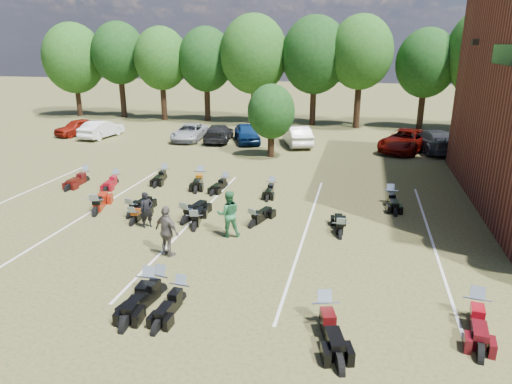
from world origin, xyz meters
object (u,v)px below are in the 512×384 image
(car_0, at_px, (78,127))
(motorcycle_7, at_px, (96,214))
(person_grey, at_px, (167,231))
(car_4, at_px, (247,133))
(person_black, at_px, (147,210))
(motorcycle_3, at_px, (181,302))
(person_green, at_px, (229,214))
(motorcycle_14, at_px, (86,182))

(car_0, height_order, motorcycle_7, car_0)
(person_grey, bearing_deg, car_4, -60.34)
(car_4, xyz_separation_m, person_black, (0.18, -17.90, 0.05))
(person_black, xyz_separation_m, motorcycle_3, (3.60, -5.22, -0.77))
(person_green, relative_size, motorcycle_14, 0.84)
(car_4, bearing_deg, car_0, 159.21)
(car_4, xyz_separation_m, motorcycle_14, (-6.24, -12.52, -0.73))
(person_green, height_order, motorcycle_7, person_green)
(person_green, xyz_separation_m, person_grey, (-1.65, -2.25, 0.01))
(car_4, relative_size, motorcycle_14, 1.86)
(person_black, xyz_separation_m, person_grey, (1.98, -2.37, 0.19))
(person_black, bearing_deg, car_0, 87.99)
(motorcycle_3, bearing_deg, motorcycle_7, 139.56)
(car_4, height_order, motorcycle_7, car_4)
(person_green, relative_size, person_grey, 0.99)
(motorcycle_7, bearing_deg, motorcycle_14, -70.06)
(motorcycle_14, bearing_deg, motorcycle_3, -47.28)
(person_grey, height_order, motorcycle_7, person_grey)
(car_4, bearing_deg, motorcycle_14, -138.67)
(person_black, bearing_deg, motorcycle_7, 121.60)
(person_green, distance_m, motorcycle_14, 11.50)
(person_green, relative_size, motorcycle_7, 0.76)
(person_black, xyz_separation_m, motorcycle_14, (-6.42, 5.38, -0.77))
(person_grey, bearing_deg, motorcycle_7, -9.50)
(motorcycle_3, relative_size, motorcycle_7, 0.84)
(car_0, distance_m, motorcycle_7, 20.51)
(person_black, height_order, motorcycle_14, person_black)
(motorcycle_3, bearing_deg, car_0, 131.37)
(person_green, relative_size, motorcycle_3, 0.91)
(person_green, bearing_deg, person_black, -23.66)
(motorcycle_7, relative_size, motorcycle_14, 1.10)
(car_4, height_order, person_green, person_green)
(car_4, bearing_deg, person_black, -111.60)
(person_grey, distance_m, motorcycle_7, 5.99)
(car_0, xyz_separation_m, motorcycle_3, (18.49, -22.77, -0.68))
(person_grey, bearing_deg, motorcycle_14, -19.12)
(person_black, height_order, person_green, person_green)
(motorcycle_3, xyz_separation_m, motorcycle_7, (-6.58, 6.08, 0.00))
(person_green, xyz_separation_m, motorcycle_7, (-6.61, 0.98, -0.96))
(car_4, distance_m, person_green, 18.42)
(car_0, xyz_separation_m, motorcycle_14, (8.47, -12.17, -0.68))
(motorcycle_14, bearing_deg, person_grey, -43.38)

